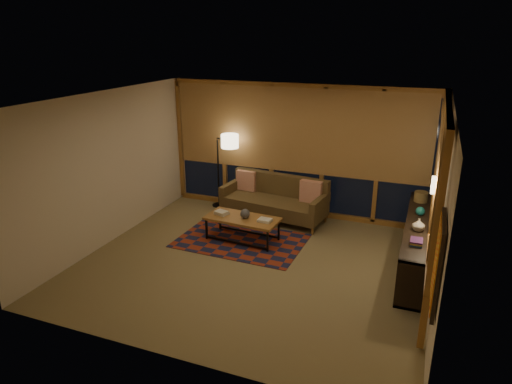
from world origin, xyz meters
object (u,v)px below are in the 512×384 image
(bookshelf, at_px, (416,242))
(coffee_table, at_px, (243,229))
(floor_lamp, at_px, (218,169))
(sofa, at_px, (274,199))

(bookshelf, bearing_deg, coffee_table, -175.77)
(coffee_table, height_order, floor_lamp, floor_lamp)
(bookshelf, bearing_deg, floor_lamp, 163.58)
(sofa, relative_size, floor_lamp, 1.26)
(coffee_table, relative_size, bookshelf, 0.45)
(sofa, xyz_separation_m, coffee_table, (-0.19, -1.17, -0.21))
(sofa, distance_m, floor_lamp, 1.46)
(sofa, distance_m, bookshelf, 2.96)
(sofa, height_order, coffee_table, sofa)
(coffee_table, distance_m, floor_lamp, 1.97)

